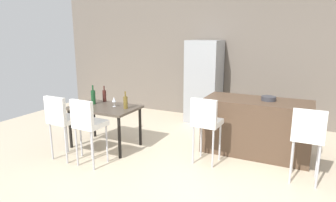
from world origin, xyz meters
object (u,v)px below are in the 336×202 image
(bar_chair_middle, at_px, (308,134))
(dining_chair_near, at_px, (61,118))
(bar_chair_left, at_px, (206,120))
(dining_table, at_px, (105,111))
(dining_chair_far, at_px, (88,122))
(wine_bottle_far, at_px, (93,97))
(fruit_bowl, at_px, (269,98))
(kitchen_island, at_px, (256,127))
(refrigerator, at_px, (204,81))
(wine_bottle_end, at_px, (126,102))
(wine_bottle_corner, at_px, (104,96))
(wine_glass_left, at_px, (114,100))

(bar_chair_middle, height_order, dining_chair_near, same)
(bar_chair_left, xyz_separation_m, bar_chair_middle, (1.40, -0.00, 0.00))
(dining_table, height_order, dining_chair_far, dining_chair_far)
(wine_bottle_far, relative_size, fruit_bowl, 1.49)
(kitchen_island, relative_size, dining_chair_near, 1.63)
(bar_chair_left, xyz_separation_m, fruit_bowl, (0.79, 0.80, 0.26))
(bar_chair_left, bearing_deg, refrigerator, 109.93)
(wine_bottle_end, xyz_separation_m, refrigerator, (0.62, 2.25, 0.07))
(bar_chair_middle, height_order, wine_bottle_corner, bar_chair_middle)
(bar_chair_left, distance_m, wine_bottle_corner, 2.08)
(bar_chair_left, distance_m, dining_chair_far, 1.78)
(wine_bottle_end, bearing_deg, kitchen_island, 22.34)
(wine_bottle_far, bearing_deg, dining_chair_far, -55.59)
(wine_bottle_far, height_order, fruit_bowl, wine_bottle_far)
(dining_table, relative_size, wine_bottle_far, 3.38)
(wine_bottle_end, relative_size, wine_bottle_far, 0.87)
(bar_chair_middle, xyz_separation_m, wine_glass_left, (-3.07, -0.04, 0.17))
(bar_chair_middle, xyz_separation_m, wine_bottle_corner, (-3.47, 0.20, 0.15))
(wine_glass_left, bearing_deg, wine_bottle_corner, 148.74)
(dining_chair_far, relative_size, wine_glass_left, 6.03)
(bar_chair_middle, relative_size, dining_chair_far, 1.00)
(wine_bottle_end, bearing_deg, fruit_bowl, 21.63)
(dining_table, bearing_deg, kitchen_island, 19.55)
(wine_bottle_far, bearing_deg, fruit_bowl, 16.26)
(wine_glass_left, distance_m, refrigerator, 2.39)
(bar_chair_middle, height_order, refrigerator, refrigerator)
(bar_chair_middle, bearing_deg, dining_table, -178.13)
(kitchen_island, distance_m, dining_chair_far, 2.73)
(dining_chair_far, bearing_deg, wine_bottle_corner, 115.21)
(bar_chair_left, relative_size, wine_bottle_end, 3.52)
(bar_chair_middle, height_order, wine_bottle_far, wine_bottle_far)
(dining_chair_near, xyz_separation_m, refrigerator, (1.30, 3.03, 0.22))
(wine_bottle_end, relative_size, wine_glass_left, 1.72)
(wine_glass_left, bearing_deg, wine_bottle_far, -178.80)
(refrigerator, bearing_deg, dining_chair_far, -104.34)
(dining_chair_near, bearing_deg, wine_bottle_end, 48.68)
(kitchen_island, relative_size, bar_chair_middle, 1.63)
(dining_chair_near, relative_size, wine_bottle_far, 3.04)
(bar_chair_left, xyz_separation_m, wine_glass_left, (-1.67, -0.04, 0.17))
(bar_chair_middle, bearing_deg, wine_bottle_end, -178.58)
(dining_chair_near, xyz_separation_m, fruit_bowl, (2.88, 1.65, 0.26))
(dining_chair_far, relative_size, wine_bottle_end, 3.52)
(dining_chair_near, bearing_deg, dining_table, 70.42)
(dining_chair_far, distance_m, wine_bottle_end, 0.81)
(kitchen_island, xyz_separation_m, bar_chair_left, (-0.62, -0.77, 0.24))
(dining_table, height_order, wine_glass_left, wine_glass_left)
(kitchen_island, distance_m, dining_chair_near, 3.17)
(dining_chair_far, height_order, wine_bottle_far, wine_bottle_far)
(wine_bottle_far, bearing_deg, wine_bottle_corner, 77.46)
(bar_chair_left, distance_m, wine_glass_left, 1.68)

